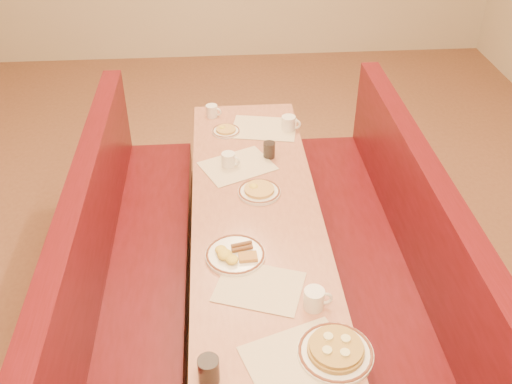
{
  "coord_description": "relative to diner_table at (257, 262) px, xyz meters",
  "views": [
    {
      "loc": [
        -0.19,
        -2.44,
        2.65
      ],
      "look_at": [
        0.0,
        0.04,
        0.85
      ],
      "focal_mm": 40.0,
      "sensor_mm": 36.0,
      "label": 1
    }
  ],
  "objects": [
    {
      "name": "booth_left",
      "position": [
        -0.73,
        0.0,
        -0.01
      ],
      "size": [
        0.55,
        2.5,
        1.05
      ],
      "color": "#4C3326",
      "rests_on": "ground"
    },
    {
      "name": "coffee_mug_d",
      "position": [
        -0.22,
        1.1,
        0.42
      ],
      "size": [
        0.11,
        0.08,
        0.08
      ],
      "rotation": [
        0.0,
        0.0,
        -0.38
      ],
      "color": "white",
      "rests_on": "diner_table"
    },
    {
      "name": "placemat_far_left",
      "position": [
        -0.08,
        0.45,
        0.38
      ],
      "size": [
        0.5,
        0.45,
        0.0
      ],
      "primitive_type": "cube",
      "rotation": [
        0.0,
        0.0,
        0.43
      ],
      "color": "beige",
      "rests_on": "diner_table"
    },
    {
      "name": "placemat_near_right",
      "position": [
        0.09,
        -0.99,
        0.38
      ],
      "size": [
        0.5,
        0.43,
        0.0
      ],
      "primitive_type": "cube",
      "rotation": [
        0.0,
        0.0,
        0.33
      ],
      "color": "beige",
      "rests_on": "diner_table"
    },
    {
      "name": "soda_tumbler_near",
      "position": [
        -0.27,
        -1.05,
        0.43
      ],
      "size": [
        0.09,
        0.09,
        0.12
      ],
      "color": "black",
      "rests_on": "diner_table"
    },
    {
      "name": "coffee_mug_a",
      "position": [
        0.2,
        -0.71,
        0.43
      ],
      "size": [
        0.13,
        0.09,
        0.1
      ],
      "rotation": [
        0.0,
        0.0,
        -0.03
      ],
      "color": "white",
      "rests_on": "diner_table"
    },
    {
      "name": "diner_table",
      "position": [
        0.0,
        0.0,
        0.0
      ],
      "size": [
        0.7,
        2.5,
        0.75
      ],
      "color": "black",
      "rests_on": "ground"
    },
    {
      "name": "ground",
      "position": [
        0.0,
        0.0,
        -0.37
      ],
      "size": [
        8.0,
        8.0,
        0.0
      ],
      "primitive_type": "plane",
      "color": "#9E6647",
      "rests_on": "ground"
    },
    {
      "name": "extra_plate_mid",
      "position": [
        0.03,
        0.17,
        0.39
      ],
      "size": [
        0.24,
        0.24,
        0.05
      ],
      "rotation": [
        0.0,
        0.0,
        -0.33
      ],
      "color": "white",
      "rests_on": "diner_table"
    },
    {
      "name": "coffee_mug_c",
      "position": [
        0.28,
        0.87,
        0.43
      ],
      "size": [
        0.13,
        0.09,
        0.1
      ],
      "rotation": [
        0.0,
        0.0,
        -0.32
      ],
      "color": "white",
      "rests_on": "diner_table"
    },
    {
      "name": "soda_tumbler_mid",
      "position": [
        0.12,
        0.55,
        0.43
      ],
      "size": [
        0.07,
        0.07,
        0.1
      ],
      "color": "black",
      "rests_on": "diner_table"
    },
    {
      "name": "placemat_far_right",
      "position": [
        0.12,
        0.9,
        0.38
      ],
      "size": [
        0.48,
        0.39,
        0.0
      ],
      "primitive_type": "cube",
      "rotation": [
        0.0,
        0.0,
        -0.19
      ],
      "color": "beige",
      "rests_on": "diner_table"
    },
    {
      "name": "eggs_plate",
      "position": [
        -0.14,
        -0.36,
        0.39
      ],
      "size": [
        0.29,
        0.29,
        0.06
      ],
      "rotation": [
        0.0,
        0.0,
        0.05
      ],
      "color": "white",
      "rests_on": "diner_table"
    },
    {
      "name": "pancake_plate",
      "position": [
        0.25,
        -0.97,
        0.4
      ],
      "size": [
        0.31,
        0.31,
        0.07
      ],
      "rotation": [
        0.0,
        0.0,
        0.11
      ],
      "color": "white",
      "rests_on": "diner_table"
    },
    {
      "name": "placemat_near_left",
      "position": [
        -0.03,
        -0.57,
        0.38
      ],
      "size": [
        0.46,
        0.4,
        0.0
      ],
      "primitive_type": "cube",
      "rotation": [
        0.0,
        0.0,
        -0.34
      ],
      "color": "beige",
      "rests_on": "diner_table"
    },
    {
      "name": "extra_plate_far",
      "position": [
        -0.14,
        0.87,
        0.39
      ],
      "size": [
        0.19,
        0.19,
        0.04
      ],
      "rotation": [
        0.0,
        0.0,
        0.25
      ],
      "color": "white",
      "rests_on": "diner_table"
    },
    {
      "name": "coffee_mug_b",
      "position": [
        -0.13,
        0.46,
        0.42
      ],
      "size": [
        0.11,
        0.08,
        0.09
      ],
      "rotation": [
        0.0,
        0.0,
        -0.41
      ],
      "color": "white",
      "rests_on": "diner_table"
    },
    {
      "name": "booth_right",
      "position": [
        0.73,
        0.0,
        -0.01
      ],
      "size": [
        0.55,
        2.5,
        1.05
      ],
      "color": "#4C3326",
      "rests_on": "ground"
    }
  ]
}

